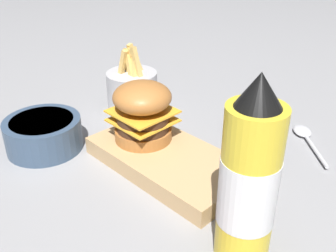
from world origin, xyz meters
TOP-DOWN VIEW (x-y plane):
  - ground_plane at (0.00, 0.00)m, footprint 6.00×6.00m
  - serving_board at (-0.04, -0.01)m, footprint 0.27×0.14m
  - burger at (0.02, -0.02)m, footprint 0.10×0.10m
  - ketchup_bottle at (-0.24, 0.05)m, footprint 0.07×0.07m
  - fries_basket at (0.18, -0.12)m, footprint 0.11×0.11m
  - side_bowl at (0.16, 0.10)m, footprint 0.14×0.14m
  - spoon at (-0.15, -0.27)m, footprint 0.12×0.11m

SIDE VIEW (x-z plane):
  - ground_plane at x=0.00m, z-range 0.00..0.00m
  - spoon at x=-0.15m, z-range 0.00..0.01m
  - serving_board at x=-0.04m, z-range 0.00..0.03m
  - side_bowl at x=0.16m, z-range 0.00..0.06m
  - fries_basket at x=0.18m, z-range -0.03..0.11m
  - burger at x=0.02m, z-range 0.03..0.14m
  - ketchup_bottle at x=-0.24m, z-range -0.01..0.23m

